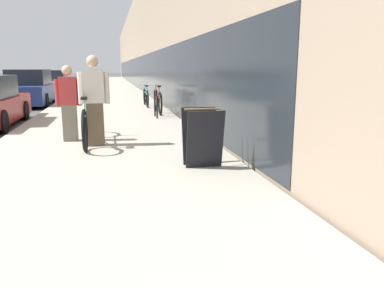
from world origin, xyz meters
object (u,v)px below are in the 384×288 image
Objects in this scene: tandem_bicycle at (87,123)px; cruiser_bike_nearest at (158,101)px; sandwich_board_sign at (202,137)px; parked_sedan_far at (52,84)px; person_rider at (94,101)px; vintage_roadster_curbside at (30,89)px; person_bystander at (69,103)px; bike_rack_hoop at (156,101)px; cruiser_bike_middle at (146,97)px.

tandem_bicycle is 5.08m from cruiser_bike_nearest.
parked_sedan_far is (-4.70, 18.32, 0.09)m from sandwich_board_sign.
person_rider reaches higher than vintage_roadster_curbside.
person_bystander is 3.38m from sandwich_board_sign.
person_rider reaches higher than sandwich_board_sign.
tandem_bicycle is at bearing -116.69° from bike_rack_hoop.
sandwich_board_sign is (0.01, -5.89, -0.06)m from bike_rack_hoop.
person_rider reaches higher than parked_sedan_far.
person_bystander is 1.72× the size of sandwich_board_sign.
cruiser_bike_nearest is 12.40m from parked_sedan_far.
parked_sedan_far is at bearing 99.04° from person_bystander.
tandem_bicycle is 0.58m from person_rider.
cruiser_bike_middle is at bearing 77.22° from person_rider.
cruiser_bike_middle is at bearing 89.66° from bike_rack_hoop.
tandem_bicycle is 7.28m from cruiser_bike_middle.
person_bystander is 4.00m from bike_rack_hoop.
person_bystander is at bearing -123.17° from bike_rack_hoop.
tandem_bicycle is at bearing -73.39° from vintage_roadster_curbside.
bike_rack_hoop is 1.06m from cruiser_bike_nearest.
cruiser_bike_nearest is 2.08× the size of sandwich_board_sign.
tandem_bicycle is at bearing -37.98° from person_bystander.
cruiser_bike_nearest is at bearing -46.10° from vintage_roadster_curbside.
tandem_bicycle is 1.48× the size of person_rider.
sandwich_board_sign is 0.19× the size of vintage_roadster_curbside.
cruiser_bike_nearest is at bearing -66.78° from parked_sedan_far.
tandem_bicycle is 1.66× the size of person_bystander.
person_rider is at bearing -48.09° from person_bystander.
parked_sedan_far is at bearing 110.68° from bike_rack_hoop.
parked_sedan_far is (-4.89, 11.39, 0.15)m from cruiser_bike_nearest.
cruiser_bike_nearest is at bearing 88.49° from sandwich_board_sign.
vintage_roadster_curbside is (-3.09, 10.11, -0.29)m from person_rider.
person_rider is 1.92× the size of sandwich_board_sign.
cruiser_bike_middle is at bearing -62.38° from parked_sedan_far.
cruiser_bike_nearest reaches higher than cruiser_bike_middle.
cruiser_bike_middle is (1.84, 7.05, -0.05)m from tandem_bicycle.
parked_sedan_far is at bearing 104.40° from sandwich_board_sign.
cruiser_bike_middle is 0.38× the size of vintage_roadster_curbside.
person_rider reaches higher than cruiser_bike_nearest.
person_rider is (0.17, -0.31, 0.46)m from tandem_bicycle.
vintage_roadster_curbside reaches higher than sandwich_board_sign.
person_rider reaches higher than cruiser_bike_middle.
cruiser_bike_nearest is 1.04× the size of cruiser_bike_middle.
tandem_bicycle is at bearing -113.37° from cruiser_bike_nearest.
cruiser_bike_middle is (0.02, 3.42, -0.15)m from bike_rack_hoop.
tandem_bicycle is 2.84× the size of sandwich_board_sign.
tandem_bicycle reaches higher than cruiser_bike_nearest.
person_rider is 0.41× the size of parked_sedan_far.
cruiser_bike_middle is (-0.17, 2.38, -0.04)m from cruiser_bike_nearest.
cruiser_bike_nearest is (2.38, 4.38, -0.38)m from person_bystander.
vintage_roadster_curbside is at bearing 150.04° from cruiser_bike_middle.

